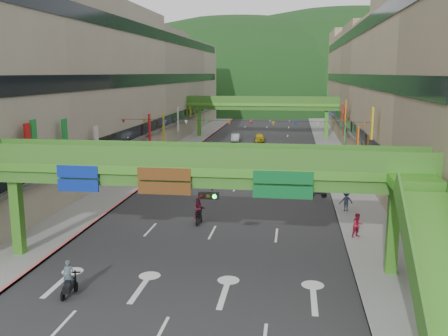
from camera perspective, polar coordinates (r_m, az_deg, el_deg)
The scene contains 23 objects.
ground at distance 24.49m, azimuth -6.08°, elevation -16.08°, with size 320.00×320.00×0.00m, color black.
road_slab at distance 72.21m, azimuth 3.52°, elevation 2.00°, with size 18.00×140.00×0.02m, color #28282B.
sidewalk_left at distance 73.85m, azimuth -5.02°, elevation 2.23°, with size 4.00×140.00×0.15m, color gray.
sidewalk_right at distance 72.21m, azimuth 12.26°, elevation 1.82°, with size 4.00×140.00×0.15m, color gray.
curb_left at distance 73.45m, azimuth -3.58°, elevation 2.21°, with size 0.20×140.00×0.18m, color #CC5959.
curb_right at distance 72.08m, azimuth 10.76°, elevation 1.88°, with size 0.20×140.00×0.18m, color gray.
building_row_left at distance 75.24m, azimuth -11.12°, elevation 9.40°, with size 12.80×95.00×19.00m.
building_row_right at distance 72.43m, azimuth 18.91°, elevation 8.98°, with size 12.80×95.00×19.00m.
overpass_near at distance 27.55m, azimuth -1.71°, elevation -1.45°, with size 28.00×12.27×7.10m.
overpass_far at distance 86.51m, azimuth 4.35°, elevation 7.04°, with size 28.00×2.20×7.10m.
hill_left at distance 182.64m, azimuth 1.52°, elevation 7.35°, with size 168.00×140.00×112.00m, color #1C4419.
hill_right at distance 202.40m, azimuth 13.60°, elevation 7.39°, with size 208.00×176.00×128.00m, color #1C4419.
bunting_string at distance 51.70m, azimuth 1.85°, elevation 5.16°, with size 26.00×0.36×0.47m.
scooter_rider_near at distance 26.74m, azimuth -17.32°, elevation -12.13°, with size 0.68×1.59×1.87m.
scooter_rider_mid at distance 37.14m, azimuth -2.90°, elevation -4.81°, with size 0.90×1.60×2.05m.
scooter_rider_left at distance 46.97m, azimuth -5.75°, elevation -1.68°, with size 0.97×1.57×1.89m.
scooter_rider_far at distance 58.67m, azimuth 1.71°, elevation 1.01°, with size 0.90×1.60×2.09m.
parked_scooter_row at distance 49.88m, azimuth 10.46°, elevation -1.55°, with size 1.60×9.35×1.08m.
car_silver at distance 81.61m, azimuth 1.33°, elevation 3.47°, with size 1.30×3.74×1.23m, color #A7A8AE.
car_yellow at distance 81.64m, azimuth 4.09°, elevation 3.50°, with size 1.62×4.04×1.38m, color gold.
pedestrian_red at distance 34.96m, azimuth 15.01°, elevation -6.57°, with size 0.80×0.63×1.65m, color maroon.
pedestrian_dark at distance 57.51m, azimuth 12.14°, elevation 0.33°, with size 0.97×0.41×1.66m, color black.
pedestrian_blue at distance 41.18m, azimuth 13.76°, elevation -3.86°, with size 0.79×0.51×1.68m, color #324059.
Camera 1 is at (5.48, -21.15, 11.06)m, focal length 40.00 mm.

